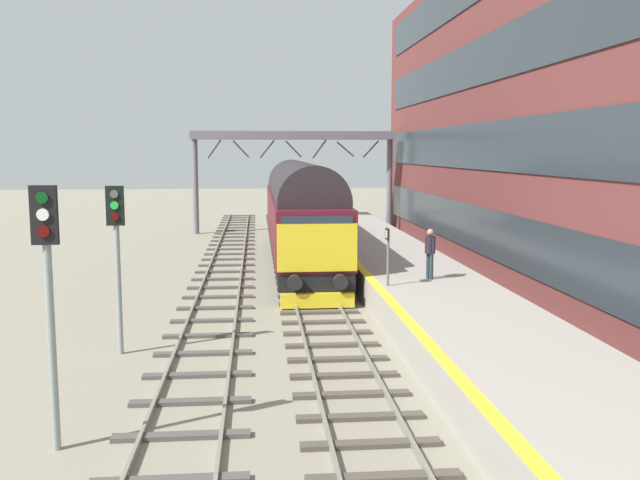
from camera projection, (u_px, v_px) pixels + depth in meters
name	position (u px, v px, depth m)	size (l,w,h in m)	color
ground_plane	(309.00, 287.00, 26.33)	(140.00, 140.00, 0.00)	gray
track_main	(309.00, 286.00, 26.32)	(2.50, 60.00, 0.15)	slate
track_adjacent_west	(221.00, 287.00, 26.02)	(2.50, 60.00, 0.15)	gray
station_platform	(402.00, 273.00, 26.59)	(4.00, 44.00, 1.01)	#A1998F
station_building	(555.00, 107.00, 28.09)	(5.94, 39.45, 13.85)	brown
diesel_locomotive	(300.00, 211.00, 31.11)	(2.74, 17.89, 4.68)	black
signal_post_near	(48.00, 283.00, 11.61)	(0.44, 0.22, 4.61)	gray
signal_post_mid	(117.00, 247.00, 17.31)	(0.44, 0.22, 4.31)	gray
platform_number_sign	(388.00, 247.00, 21.32)	(0.10, 0.44, 1.79)	slate
waiting_passenger	(430.00, 249.00, 22.50)	(0.43, 0.49, 1.64)	#26353B
overhead_footbridge	(293.00, 141.00, 43.11)	(12.66, 2.00, 6.38)	slate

